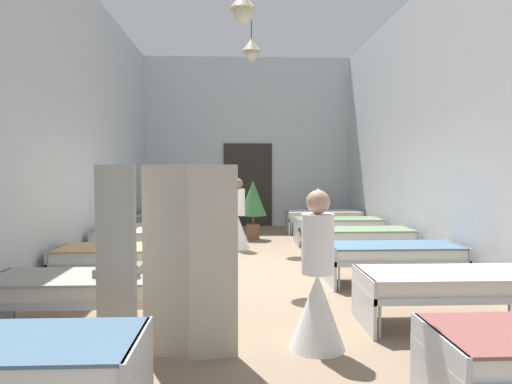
{
  "coord_description": "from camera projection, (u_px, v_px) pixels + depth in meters",
  "views": [
    {
      "loc": [
        -0.36,
        -7.37,
        1.66
      ],
      "look_at": [
        0.0,
        0.66,
        1.26
      ],
      "focal_mm": 32.25,
      "sensor_mm": 36.0,
      "label": 1
    }
  ],
  "objects": [
    {
      "name": "ground_plane",
      "position": [
        258.0,
        274.0,
        7.46
      ],
      "size": [
        6.53,
        12.61,
        0.1
      ],
      "primitive_type": "cube",
      "color": "#8C755B"
    },
    {
      "name": "privacy_screen",
      "position": [
        165.0,
        263.0,
        3.98
      ],
      "size": [
        1.25,
        0.21,
        1.7
      ],
      "rotation": [
        0.0,
        0.0,
        -0.15
      ],
      "color": "#BCB29E",
      "rests_on": "ground"
    },
    {
      "name": "bed_right_row_5",
      "position": [
        323.0,
        216.0,
        11.93
      ],
      "size": [
        1.9,
        0.84,
        0.57
      ],
      "color": "#B7BCC1",
      "rests_on": "ground"
    },
    {
      "name": "bed_right_row_2",
      "position": [
        393.0,
        254.0,
        6.63
      ],
      "size": [
        1.9,
        0.84,
        0.57
      ],
      "color": "#B7BCC1",
      "rests_on": "ground"
    },
    {
      "name": "bed_left_row_2",
      "position": [
        125.0,
        256.0,
        6.46
      ],
      "size": [
        1.9,
        0.84,
        0.57
      ],
      "color": "#B7BCC1",
      "rests_on": "ground"
    },
    {
      "name": "bed_left_row_1",
      "position": [
        83.0,
        288.0,
        4.7
      ],
      "size": [
        1.9,
        0.84,
        0.57
      ],
      "color": "#B7BCC1",
      "rests_on": "ground"
    },
    {
      "name": "bed_left_row_4",
      "position": [
        164.0,
        225.0,
        9.99
      ],
      "size": [
        1.9,
        0.84,
        0.57
      ],
      "color": "#B7BCC1",
      "rests_on": "ground"
    },
    {
      "name": "nurse_near_aisle",
      "position": [
        238.0,
        224.0,
        9.53
      ],
      "size": [
        0.52,
        0.52,
        1.49
      ],
      "rotation": [
        0.0,
        0.0,
        1.24
      ],
      "color": "white",
      "rests_on": "ground"
    },
    {
      "name": "bed_right_row_4",
      "position": [
        338.0,
        224.0,
        10.16
      ],
      "size": [
        1.9,
        0.84,
        0.57
      ],
      "color": "#B7BCC1",
      "rests_on": "ground"
    },
    {
      "name": "nurse_mid_aisle",
      "position": [
        317.0,
        292.0,
        4.24
      ],
      "size": [
        0.52,
        0.52,
        1.49
      ],
      "rotation": [
        0.0,
        0.0,
        0.41
      ],
      "color": "white",
      "rests_on": "ground"
    },
    {
      "name": "bed_right_row_1",
      "position": [
        450.0,
        284.0,
        4.87
      ],
      "size": [
        1.9,
        0.84,
        0.57
      ],
      "color": "#B7BCC1",
      "rests_on": "ground"
    },
    {
      "name": "bed_left_row_3",
      "position": [
        149.0,
        237.0,
        8.23
      ],
      "size": [
        1.9,
        0.84,
        0.57
      ],
      "color": "#B7BCC1",
      "rests_on": "ground"
    },
    {
      "name": "bed_right_row_3",
      "position": [
        360.0,
        236.0,
        8.4
      ],
      "size": [
        1.9,
        0.84,
        0.57
      ],
      "color": "#B7BCC1",
      "rests_on": "ground"
    },
    {
      "name": "room_shell",
      "position": [
        254.0,
        127.0,
        8.62
      ],
      "size": [
        6.33,
        12.21,
        4.89
      ],
      "color": "silver",
      "rests_on": "ground"
    },
    {
      "name": "potted_plant",
      "position": [
        253.0,
        201.0,
        10.79
      ],
      "size": [
        0.63,
        0.63,
        1.39
      ],
      "color": "brown",
      "rests_on": "ground"
    },
    {
      "name": "patient_seated_primary",
      "position": [
        120.0,
        245.0,
        4.78
      ],
      "size": [
        0.44,
        0.44,
        0.8
      ],
      "color": "slate",
      "rests_on": "bed_left_row_1"
    },
    {
      "name": "bed_left_row_5",
      "position": [
        175.0,
        217.0,
        11.76
      ],
      "size": [
        1.9,
        0.84,
        0.57
      ],
      "color": "#B7BCC1",
      "rests_on": "ground"
    }
  ]
}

